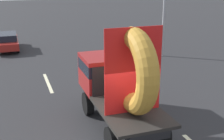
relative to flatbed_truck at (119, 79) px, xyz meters
name	(u,v)px	position (x,y,z in m)	size (l,w,h in m)	color
flatbed_truck	(119,79)	(0.00, 0.00, 0.00)	(2.02, 4.79, 3.89)	black
distant_sedan	(6,41)	(-3.80, 13.54, -1.16)	(1.64, 3.82, 1.25)	black
lane_dash_left_far	(48,83)	(-1.90, 5.42, -1.83)	(2.99, 0.16, 0.01)	beige
lane_dash_right_far	(115,74)	(1.90, 5.66, -1.83)	(2.29, 0.16, 0.01)	beige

